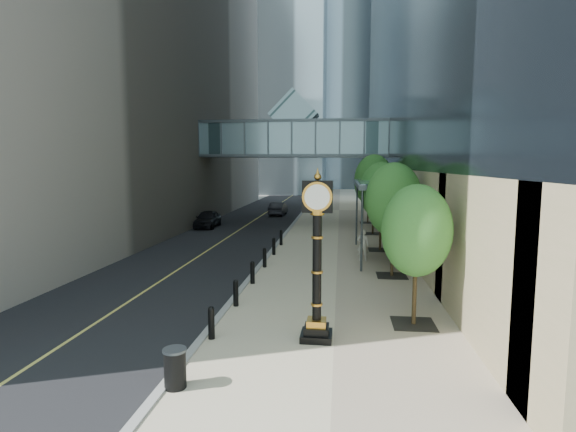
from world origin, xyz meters
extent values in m
plane|color=gray|center=(0.00, 0.00, 0.00)|extent=(320.00, 320.00, 0.00)
cube|color=black|center=(-7.00, 40.00, 0.01)|extent=(8.00, 180.00, 0.02)
cube|color=#BBAE90|center=(1.00, 40.00, 0.03)|extent=(8.00, 180.00, 0.06)
cube|color=gray|center=(-3.00, 40.00, 0.04)|extent=(0.25, 180.00, 0.07)
cube|color=#9FBBC8|center=(-6.00, 120.00, 32.50)|extent=(22.00, 22.00, 65.00)
cube|color=slate|center=(-3.00, 28.00, 7.50)|extent=(17.00, 4.00, 3.00)
cube|color=#383F44|center=(-3.00, 28.00, 6.05)|extent=(17.00, 4.20, 0.25)
cube|color=#383F44|center=(-3.00, 28.00, 8.95)|extent=(17.00, 4.20, 0.25)
cube|color=slate|center=(-3.00, 28.00, 9.60)|extent=(4.24, 3.00, 4.24)
cube|color=#383F44|center=(3.50, 14.00, 4.20)|extent=(3.00, 8.00, 0.25)
cube|color=slate|center=(3.50, 14.00, 4.35)|extent=(2.80, 7.80, 0.06)
cylinder|color=#383F44|center=(2.20, 10.30, 2.10)|extent=(0.12, 0.12, 4.20)
cylinder|color=#383F44|center=(2.20, 17.70, 2.10)|extent=(0.12, 0.12, 4.20)
cylinder|color=black|center=(-2.70, 1.00, 0.51)|extent=(0.20, 0.20, 0.90)
cylinder|color=black|center=(-2.70, 4.20, 0.51)|extent=(0.20, 0.20, 0.90)
cylinder|color=black|center=(-2.70, 7.40, 0.51)|extent=(0.20, 0.20, 0.90)
cylinder|color=black|center=(-2.70, 10.60, 0.51)|extent=(0.20, 0.20, 0.90)
cylinder|color=black|center=(-2.70, 13.80, 0.51)|extent=(0.20, 0.20, 0.90)
cylinder|color=black|center=(-2.70, 17.00, 0.51)|extent=(0.20, 0.20, 0.90)
cube|color=black|center=(3.60, 3.00, 0.07)|extent=(1.40, 1.40, 0.02)
cylinder|color=#3B2E19|center=(3.60, 3.00, 1.30)|extent=(0.14, 0.14, 2.47)
ellipsoid|color=#276625|center=(3.60, 3.00, 3.21)|extent=(2.26, 2.26, 3.02)
cube|color=black|center=(3.60, 9.50, 0.07)|extent=(1.40, 1.40, 0.02)
cylinder|color=#3B2E19|center=(3.60, 9.50, 1.48)|extent=(0.14, 0.14, 2.85)
ellipsoid|color=#276625|center=(3.60, 9.50, 3.69)|extent=(2.61, 2.61, 3.48)
cube|color=black|center=(3.60, 16.00, 0.07)|extent=(1.40, 1.40, 0.02)
cylinder|color=#3B2E19|center=(3.60, 16.00, 1.50)|extent=(0.14, 0.14, 2.88)
ellipsoid|color=#276625|center=(3.60, 16.00, 3.72)|extent=(2.64, 2.64, 3.52)
cube|color=black|center=(3.60, 22.50, 0.07)|extent=(1.40, 1.40, 0.02)
cylinder|color=#3B2E19|center=(3.60, 22.50, 1.65)|extent=(0.14, 0.14, 3.19)
ellipsoid|color=#276625|center=(3.60, 22.50, 4.12)|extent=(2.92, 2.92, 3.90)
cube|color=black|center=(3.60, 29.00, 0.07)|extent=(1.40, 1.40, 0.02)
cylinder|color=#3B2E19|center=(3.60, 29.00, 1.39)|extent=(0.14, 0.14, 2.67)
ellipsoid|color=#276625|center=(3.60, 29.00, 3.45)|extent=(2.44, 2.44, 3.26)
cube|color=black|center=(0.47, 1.35, 0.16)|extent=(0.95, 0.95, 0.21)
cube|color=black|center=(0.47, 1.35, 0.37)|extent=(0.74, 0.74, 0.21)
cube|color=#C6852A|center=(0.47, 1.35, 0.58)|extent=(0.58, 0.58, 0.21)
cylinder|color=black|center=(0.47, 1.35, 2.31)|extent=(0.27, 0.27, 3.24)
cube|color=black|center=(0.47, 1.35, 4.40)|extent=(0.89, 0.33, 0.94)
cylinder|color=white|center=(0.47, 1.53, 4.40)|extent=(0.73, 0.05, 0.73)
cylinder|color=white|center=(0.47, 1.16, 4.40)|extent=(0.73, 0.05, 0.73)
sphere|color=#C6852A|center=(0.47, 1.35, 4.97)|extent=(0.21, 0.21, 0.21)
cylinder|color=black|center=(-2.70, -2.01, 0.51)|extent=(0.65, 0.65, 0.90)
imported|color=beige|center=(2.39, 12.73, 0.95)|extent=(0.71, 0.53, 1.77)
imported|color=black|center=(-10.00, 24.77, 0.74)|extent=(1.91, 4.30, 1.44)
imported|color=black|center=(-5.31, 34.45, 0.70)|extent=(1.58, 4.17, 1.36)
camera|label=1|loc=(1.14, -11.76, 5.35)|focal=28.00mm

